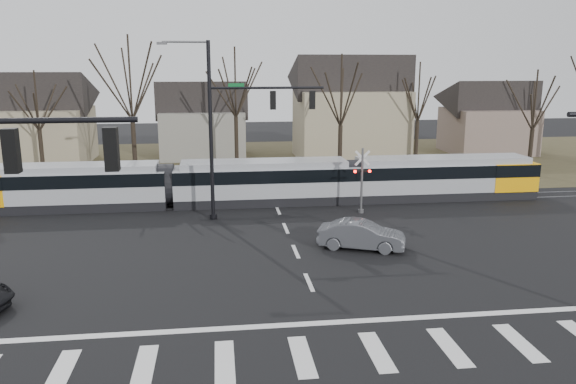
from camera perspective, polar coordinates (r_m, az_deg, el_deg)
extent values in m
plane|color=black|center=(21.91, 3.01, -11.10)|extent=(140.00, 140.00, 0.00)
cube|color=#38331E|center=(52.59, -3.15, 3.06)|extent=(140.00, 28.00, 0.01)
cube|color=silver|center=(18.66, -22.02, -16.58)|extent=(0.60, 2.60, 0.01)
cube|color=silver|center=(18.19, -14.37, -16.79)|extent=(0.60, 2.60, 0.01)
cube|color=silver|center=(18.04, -6.46, -16.72)|extent=(0.60, 2.60, 0.01)
cube|color=silver|center=(18.20, 1.44, -16.35)|extent=(0.60, 2.60, 0.01)
cube|color=silver|center=(18.67, 9.03, -15.71)|extent=(0.60, 2.60, 0.01)
cube|color=silver|center=(19.43, 16.08, -14.88)|extent=(0.60, 2.60, 0.01)
cube|color=silver|center=(20.44, 22.46, -13.93)|extent=(0.60, 2.60, 0.01)
cube|color=silver|center=(20.31, 3.92, -13.11)|extent=(28.00, 0.35, 0.01)
cube|color=silver|center=(23.73, 2.15, -9.15)|extent=(0.18, 2.00, 0.01)
cube|color=silver|center=(27.43, 0.79, -6.06)|extent=(0.18, 2.00, 0.01)
cube|color=silver|center=(31.21, -0.23, -3.71)|extent=(0.18, 2.00, 0.01)
cube|color=silver|center=(35.04, -1.03, -1.86)|extent=(0.18, 2.00, 0.01)
cube|color=silver|center=(38.91, -1.66, -0.39)|extent=(0.18, 2.00, 0.01)
cube|color=silver|center=(42.80, -2.18, 0.82)|extent=(0.18, 2.00, 0.01)
cube|color=silver|center=(46.70, -2.62, 1.83)|extent=(0.18, 2.00, 0.01)
cube|color=silver|center=(50.62, -2.98, 2.68)|extent=(0.18, 2.00, 0.01)
cube|color=#59595E|center=(36.10, -1.21, -1.39)|extent=(90.00, 0.12, 0.06)
cube|color=#59595E|center=(37.45, -1.44, -0.87)|extent=(90.00, 0.12, 0.06)
cube|color=gray|center=(37.72, -21.78, 0.46)|extent=(12.55, 2.70, 2.82)
cube|color=black|center=(37.61, -21.85, 1.30)|extent=(12.57, 2.74, 0.82)
cube|color=gray|center=(36.60, -2.42, 1.02)|extent=(11.59, 2.70, 2.82)
cube|color=black|center=(36.49, -2.43, 1.89)|extent=(11.61, 2.74, 0.82)
cube|color=gray|center=(39.45, 15.33, 1.43)|extent=(12.55, 2.70, 2.82)
cube|color=black|center=(39.35, 15.38, 2.24)|extent=(12.57, 2.74, 0.82)
cube|color=#FFA807|center=(41.47, 21.40, 1.66)|extent=(3.09, 2.76, 1.88)
imported|color=#4C4D53|center=(27.90, 7.47, -4.35)|extent=(4.33, 5.23, 1.40)
cube|color=black|center=(14.66, -26.29, 3.76)|extent=(0.32, 0.32, 1.05)
sphere|color=#FF0C07|center=(14.62, -26.42, 5.04)|extent=(0.22, 0.22, 0.22)
cube|color=black|center=(14.08, -17.50, 4.17)|extent=(0.32, 0.32, 1.05)
sphere|color=#FF0C07|center=(14.04, -17.59, 5.50)|extent=(0.22, 0.22, 0.22)
cylinder|color=black|center=(32.43, -7.85, 6.00)|extent=(0.22, 0.22, 10.20)
cylinder|color=black|center=(33.37, -7.60, -2.47)|extent=(0.44, 0.44, 0.30)
cylinder|color=black|center=(32.36, -2.13, 10.53)|extent=(6.50, 0.14, 0.14)
cube|color=#0C5926|center=(32.25, -5.29, 10.75)|extent=(0.90, 0.03, 0.22)
cube|color=black|center=(32.43, -1.54, 9.30)|extent=(0.32, 0.32, 1.05)
sphere|color=#FF0C07|center=(32.41, -1.54, 9.88)|extent=(0.22, 0.22, 0.22)
cube|color=black|center=(32.73, 2.48, 9.33)|extent=(0.32, 0.32, 1.05)
sphere|color=#FF0C07|center=(32.71, 2.48, 9.90)|extent=(0.22, 0.22, 0.22)
cube|color=#59595B|center=(32.36, -12.70, 14.53)|extent=(0.55, 0.22, 0.14)
cylinder|color=#59595B|center=(34.33, 7.51, 1.13)|extent=(0.14, 0.14, 4.00)
cylinder|color=#59595B|center=(34.76, 7.42, -1.93)|extent=(0.36, 0.36, 0.20)
cube|color=silver|center=(34.08, 7.58, 3.44)|extent=(0.95, 0.04, 0.95)
cube|color=silver|center=(34.08, 7.58, 3.44)|extent=(0.95, 0.04, 0.95)
cube|color=black|center=(34.21, 7.54, 2.12)|extent=(1.00, 0.10, 0.12)
sphere|color=#FF0C07|center=(34.03, 6.84, 2.08)|extent=(0.18, 0.18, 0.18)
sphere|color=#FF0C07|center=(34.26, 8.30, 2.11)|extent=(0.18, 0.18, 0.18)
cube|color=gray|center=(56.51, -24.09, 5.20)|extent=(9.00, 8.00, 5.00)
cube|color=slate|center=(56.12, -8.60, 5.87)|extent=(8.00, 7.00, 4.50)
cube|color=gray|center=(54.49, 6.28, 6.79)|extent=(10.00, 8.00, 6.50)
cube|color=#6D5A50|center=(61.65, 19.58, 5.89)|extent=(8.00, 7.00, 4.50)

